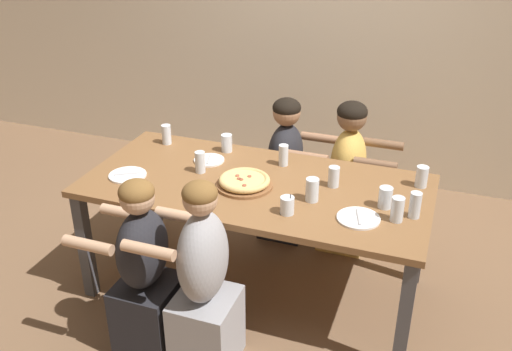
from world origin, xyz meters
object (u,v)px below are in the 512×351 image
Objects in this scene: drinking_glass_a at (422,177)px; drinking_glass_f at (334,177)px; drinking_glass_d at (385,198)px; diner_near_center at (204,287)px; drinking_glass_c at (200,162)px; drinking_glass_b at (227,144)px; diner_far_center at (286,174)px; drinking_glass_i at (415,207)px; drinking_glass_j at (312,191)px; pizza_board_main at (244,182)px; empty_plate_c at (209,160)px; empty_plate_b at (358,218)px; diner_far_midright at (347,181)px; empty_plate_a at (128,175)px; cocktail_glass_blue at (287,206)px; drinking_glass_g at (397,211)px; drinking_glass_h at (283,157)px; drinking_glass_e at (167,135)px; diner_near_midleft at (145,276)px.

drinking_glass_a reaches higher than drinking_glass_f.
drinking_glass_d is 0.11× the size of diner_near_center.
diner_near_center reaches higher than drinking_glass_c.
diner_far_center is (0.31, 0.34, -0.33)m from drinking_glass_b.
drinking_glass_i is at bearing -22.24° from drinking_glass_f.
drinking_glass_f is at bearing 70.50° from drinking_glass_j.
diner_near_center reaches higher than drinking_glass_a.
empty_plate_c is (-0.34, 0.25, -0.02)m from pizza_board_main.
empty_plate_b is (0.71, -0.14, -0.02)m from pizza_board_main.
diner_far_midright is 1.03× the size of diner_far_center.
cocktail_glass_blue is (1.06, -0.09, 0.04)m from empty_plate_a.
empty_plate_c is 1.33m from drinking_glass_a.
drinking_glass_i is at bearing -19.35° from drinking_glass_b.
diner_far_midright reaches higher than drinking_glass_b.
diner_far_center is (-0.40, 0.80, -0.34)m from drinking_glass_j.
empty_plate_a is 1.66× the size of drinking_glass_g.
drinking_glass_a is at bearing 41.27° from cocktail_glass_blue.
drinking_glass_c is 0.99× the size of drinking_glass_h.
cocktail_glass_blue is 1.23m from drinking_glass_e.
drinking_glass_g is 0.11m from drinking_glass_i.
diner_far_center is (0.02, 0.77, -0.31)m from pizza_board_main.
drinking_glass_f is 0.41m from drinking_glass_h.
drinking_glass_i is at bearing -17.51° from drinking_glass_d.
cocktail_glass_blue is 0.90m from drinking_glass_b.
drinking_glass_j is at bearing 64.21° from cocktail_glass_blue.
cocktail_glass_blue is at bearing -8.34° from diner_far_midright.
drinking_glass_i is (1.72, -0.43, 0.00)m from drinking_glass_e.
empty_plate_a is 1.77m from drinking_glass_a.
drinking_glass_j is 0.96m from diner_far_center.
drinking_glass_j is at bearing 26.38° from diner_far_center.
diner_far_midright is at bearing 32.67° from empty_plate_c.
drinking_glass_f is (-0.32, 0.15, 0.00)m from drinking_glass_d.
empty_plate_b is 1.19m from diner_near_midleft.
drinking_glass_a is 0.94× the size of drinking_glass_c.
drinking_glass_b is at bearing 84.39° from drinking_glass_c.
drinking_glass_c is (-1.04, 0.23, 0.06)m from empty_plate_b.
drinking_glass_j is at bearing -20.10° from empty_plate_c.
pizza_board_main is 0.73m from empty_plate_a.
pizza_board_main reaches higher than empty_plate_a.
diner_far_center reaches higher than drinking_glass_e.
empty_plate_b is 1.59× the size of drinking_glass_i.
empty_plate_a is (-0.72, -0.12, -0.02)m from pizza_board_main.
empty_plate_c is at bearing 145.41° from cocktail_glass_blue.
drinking_glass_i is (0.85, -0.37, 0.00)m from drinking_glass_h.
diner_far_midright is at bearing 36.67° from empty_plate_a.
drinking_glass_g is (1.19, -0.52, 0.00)m from drinking_glass_b.
drinking_glass_e is 1.23m from drinking_glass_j.
diner_far_midright is (0.35, 0.42, -0.32)m from drinking_glass_h.
drinking_glass_g is (1.63, -0.50, -0.00)m from drinking_glass_e.
drinking_glass_h is (-0.69, 0.32, -0.00)m from drinking_glass_d.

